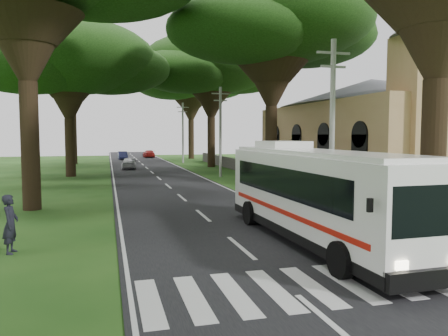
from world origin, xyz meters
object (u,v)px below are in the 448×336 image
object	(u,v)px
pole_near	(332,126)
distant_car_b	(123,155)
pole_mid	(220,130)
pole_far	(183,132)
distant_car_a	(129,163)
pedestrian	(10,224)
distant_car_c	(149,154)
coach_bus	(314,193)
church	(372,122)

from	to	relation	value
pole_near	distant_car_b	distance (m)	50.76
pole_mid	pole_far	size ratio (longest dim) A/B	1.00
pole_mid	distant_car_a	distance (m)	13.92
pole_near	pedestrian	size ratio (longest dim) A/B	4.21
pole_mid	distant_car_c	distance (m)	35.12
distant_car_b	pedestrian	size ratio (longest dim) A/B	1.93
pole_far	distant_car_c	size ratio (longest dim) A/B	1.94
pole_mid	pole_far	distance (m)	20.00
distant_car_a	pedestrian	world-z (taller)	pedestrian
pole_near	distant_car_a	xyz separation A→B (m)	(-7.49, 31.20, -3.50)
distant_car_b	distant_car_c	xyz separation A→B (m)	(4.35, 4.72, -0.01)
pole_near	distant_car_c	xyz separation A→B (m)	(-3.18, 54.80, -3.55)
coach_bus	pedestrian	bearing A→B (deg)	171.94
pole_far	distant_car_b	size ratio (longest dim) A/B	2.18
distant_car_a	pedestrian	size ratio (longest dim) A/B	2.02
pole_far	pedestrian	bearing A→B (deg)	-106.69
pole_far	distant_car_c	world-z (taller)	pole_far
coach_bus	pedestrian	xyz separation A→B (m)	(-9.99, 1.21, -0.80)
distant_car_c	pedestrian	xyz separation A→B (m)	(-9.61, -57.46, 0.32)
coach_bus	distant_car_c	distance (m)	58.68
pole_far	coach_bus	size ratio (longest dim) A/B	0.72
distant_car_b	distant_car_c	distance (m)	6.42
coach_bus	distant_car_a	world-z (taller)	coach_bus
pole_near	pole_mid	bearing A→B (deg)	90.00
pole_mid	pedestrian	xyz separation A→B (m)	(-12.79, -22.66, -3.23)
church	coach_bus	world-z (taller)	church
church	distant_car_c	bearing A→B (deg)	111.61
distant_car_a	pole_far	bearing A→B (deg)	-126.78
coach_bus	pole_near	bearing A→B (deg)	52.95
pole_mid	distant_car_b	size ratio (longest dim) A/B	2.18
pole_near	distant_car_b	size ratio (longest dim) A/B	2.18
pole_far	coach_bus	world-z (taller)	pole_far
distant_car_c	distant_car_a	bearing A→B (deg)	77.58
pole_near	pole_far	size ratio (longest dim) A/B	1.00
coach_bus	pedestrian	world-z (taller)	coach_bus
church	pole_near	xyz separation A→B (m)	(-12.36, -15.55, -0.73)
coach_bus	distant_car_b	bearing A→B (deg)	93.85
church	pole_near	bearing A→B (deg)	-128.50
distant_car_a	distant_car_c	xyz separation A→B (m)	(4.31, 23.60, -0.05)
pole_far	pedestrian	world-z (taller)	pole_far
pole_near	pole_mid	world-z (taller)	same
coach_bus	distant_car_a	xyz separation A→B (m)	(-4.69, 35.07, -1.07)
church	distant_car_a	distance (m)	25.63
coach_bus	distant_car_c	size ratio (longest dim) A/B	2.69
pole_far	distant_car_a	bearing A→B (deg)	-130.40
pedestrian	pole_near	bearing A→B (deg)	-71.90
coach_bus	distant_car_c	xyz separation A→B (m)	(-0.38, 58.67, -1.12)
pole_near	distant_car_a	distance (m)	32.27
distant_car_b	pole_mid	bearing A→B (deg)	-78.08
pole_mid	pole_near	bearing A→B (deg)	-90.00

